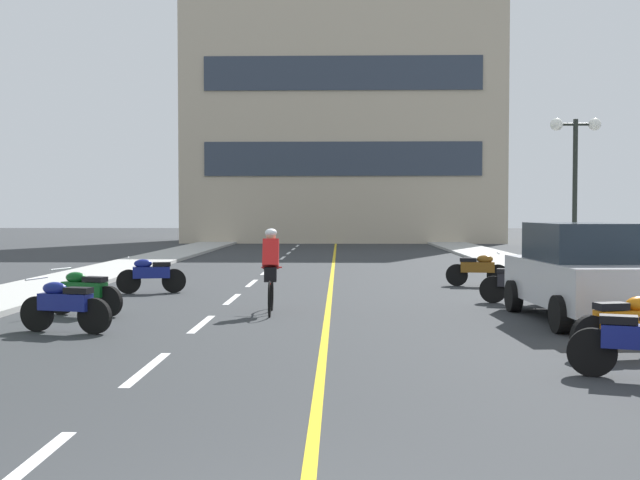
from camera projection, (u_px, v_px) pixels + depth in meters
ground_plane at (324, 275)px, 24.99m from camera, size 140.00×140.00×0.00m
curb_left at (127, 266)px, 28.17m from camera, size 2.40×72.00×0.12m
curb_right at (527, 267)px, 27.81m from camera, size 2.40×72.00×0.12m
lane_dash_0 at (20, 472)px, 6.06m from camera, size 0.14×2.20×0.01m
lane_dash_1 at (147, 369)px, 10.06m from camera, size 0.14×2.20×0.01m
lane_dash_2 at (202, 324)px, 14.05m from camera, size 0.14×2.20×0.01m
lane_dash_3 at (232, 299)px, 18.05m from camera, size 0.14×2.20×0.01m
lane_dash_4 at (252, 283)px, 22.05m from camera, size 0.14×2.20×0.01m
lane_dash_5 at (265, 272)px, 26.04m from camera, size 0.14×2.20×0.01m
lane_dash_6 at (275, 264)px, 30.04m from camera, size 0.14×2.20×0.01m
lane_dash_7 at (283, 258)px, 34.03m from camera, size 0.14×2.20×0.01m
lane_dash_8 at (289, 253)px, 38.03m from camera, size 0.14×2.20×0.01m
lane_dash_9 at (293, 249)px, 42.03m from camera, size 0.14×2.20×0.01m
lane_dash_10 at (297, 246)px, 46.02m from camera, size 0.14×2.20×0.01m
lane_dash_11 at (301, 243)px, 50.02m from camera, size 0.14×2.20×0.01m
centre_line_yellow at (333, 268)px, 27.98m from camera, size 0.12×66.00×0.01m
office_building at (342, 110)px, 52.71m from camera, size 20.69×8.29×17.77m
street_lamp_mid at (575, 159)px, 22.67m from camera, size 1.46×0.36×4.62m
parked_car_near at (581, 272)px, 14.38m from camera, size 2.11×4.29×1.82m
motorcycle_3 at (628, 323)px, 10.86m from camera, size 1.68×0.66×0.92m
motorcycle_4 at (65, 305)px, 13.04m from camera, size 1.67×0.68×0.92m
motorcycle_5 at (84, 292)px, 15.17m from camera, size 1.64×0.79×0.92m
motorcycle_6 at (519, 282)px, 17.10m from camera, size 1.66×0.73×0.92m
motorcycle_7 at (151, 274)px, 19.34m from camera, size 1.67×0.69×0.92m
motorcycle_8 at (478, 269)px, 21.15m from camera, size 1.70×0.60×0.92m
cyclist_rider at (271, 269)px, 15.51m from camera, size 0.42×1.77×1.71m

